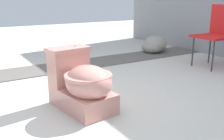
% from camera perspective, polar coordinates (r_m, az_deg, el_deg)
% --- Properties ---
extents(ground_plane, '(14.00, 14.00, 0.00)m').
position_cam_1_polar(ground_plane, '(2.47, -3.41, -6.55)').
color(ground_plane, beige).
extents(gravel_strip, '(0.56, 8.00, 0.01)m').
position_cam_1_polar(gravel_strip, '(3.79, -5.95, 1.37)').
color(gravel_strip, '#605B56').
rests_on(gravel_strip, ground).
extents(toilet, '(0.68, 0.46, 0.52)m').
position_cam_1_polar(toilet, '(2.23, -6.53, -3.06)').
color(toilet, tan).
rests_on(toilet, ground).
extents(folding_chair_left, '(0.45, 0.45, 0.83)m').
position_cam_1_polar(folding_chair_left, '(3.85, 22.18, 8.21)').
color(folding_chair_left, red).
rests_on(folding_chair_left, ground).
extents(boulder_near, '(0.41, 0.33, 0.22)m').
position_cam_1_polar(boulder_near, '(4.55, 8.50, 5.01)').
color(boulder_near, gray).
rests_on(boulder_near, ground).
extents(boulder_far, '(0.59, 0.60, 0.30)m').
position_cam_1_polar(boulder_far, '(4.60, 9.39, 5.57)').
color(boulder_far, gray).
rests_on(boulder_far, ground).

